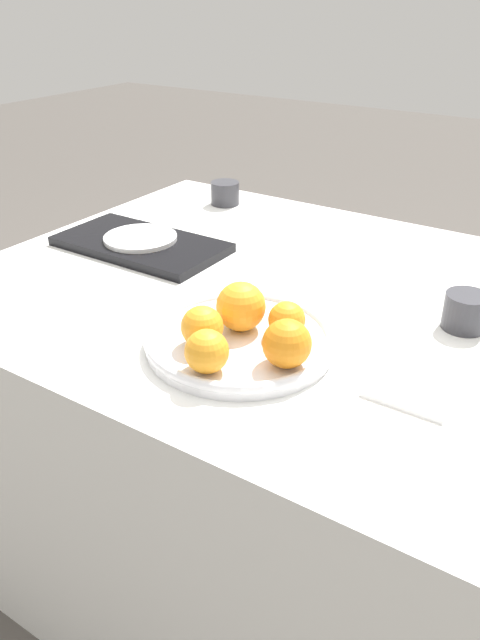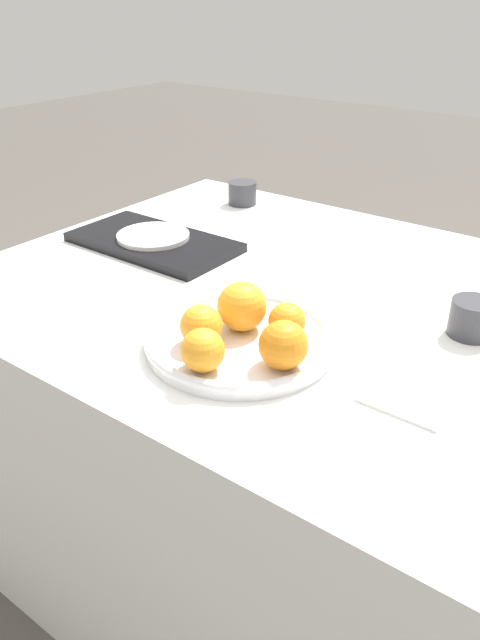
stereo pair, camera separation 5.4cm
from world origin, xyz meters
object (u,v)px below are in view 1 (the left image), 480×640
(orange_0, at_px, (241,306))
(cup_1, at_px, (225,193))
(orange_1, at_px, (287,320))
(orange_3, at_px, (287,344))
(napkin, at_px, (414,388))
(side_plate, at_px, (141,238))
(cup_2, at_px, (466,311))
(orange_4, at_px, (207,351))
(orange_2, at_px, (202,327))
(serving_tray, at_px, (141,244))
(fruit_platter, at_px, (240,339))

(orange_0, relative_size, cup_1, 1.09)
(orange_1, bearing_deg, orange_3, -60.50)
(orange_3, xyz_separation_m, napkin, (0.18, 0.07, -0.05))
(cup_1, bearing_deg, orange_0, -53.41)
(orange_1, height_order, orange_3, orange_3)
(orange_1, relative_size, cup_1, 0.80)
(side_plate, distance_m, cup_2, 0.71)
(cup_1, height_order, napkin, cup_1)
(orange_4, height_order, cup_1, orange_4)
(side_plate, bearing_deg, orange_4, -38.61)
(side_plate, xyz_separation_m, napkin, (0.70, -0.20, -0.02))
(orange_2, relative_size, orange_4, 1.02)
(orange_0, height_order, serving_tray, orange_0)
(fruit_platter, xyz_separation_m, orange_4, (0.01, -0.11, 0.04))
(orange_3, bearing_deg, orange_1, 119.50)
(orange_0, height_order, side_plate, orange_0)
(serving_tray, bearing_deg, orange_4, -38.61)
(cup_1, bearing_deg, napkin, -37.97)
(side_plate, bearing_deg, napkin, -15.92)
(orange_0, bearing_deg, orange_2, -104.29)
(side_plate, xyz_separation_m, cup_2, (0.71, 0.03, 0.01))
(orange_1, height_order, cup_2, orange_1)
(side_plate, relative_size, napkin, 1.33)
(orange_1, height_order, orange_4, orange_4)
(orange_0, relative_size, side_plate, 0.50)
(orange_4, relative_size, cup_2, 0.88)
(orange_2, distance_m, orange_4, 0.07)
(orange_2, bearing_deg, napkin, 16.33)
(napkin, bearing_deg, side_plate, 164.08)
(serving_tray, bearing_deg, orange_2, -37.13)
(fruit_platter, bearing_deg, orange_3, -17.75)
(orange_3, bearing_deg, cup_2, 58.68)
(cup_2, bearing_deg, serving_tray, -177.66)
(side_plate, xyz_separation_m, cup_1, (-0.02, 0.36, 0.01))
(fruit_platter, bearing_deg, cup_1, 126.35)
(orange_2, distance_m, side_plate, 0.48)
(orange_3, bearing_deg, orange_0, 154.30)
(serving_tray, bearing_deg, napkin, -15.92)
(orange_2, xyz_separation_m, cup_1, (-0.41, 0.66, -0.02))
(serving_tray, xyz_separation_m, side_plate, (0.00, 0.00, 0.01))
(orange_2, xyz_separation_m, napkin, (0.31, 0.09, -0.05))
(orange_0, distance_m, orange_2, 0.08)
(cup_1, bearing_deg, orange_2, -58.13)
(cup_1, bearing_deg, serving_tray, -86.50)
(orange_3, height_order, napkin, orange_3)
(fruit_platter, relative_size, orange_4, 4.71)
(fruit_platter, xyz_separation_m, orange_1, (0.06, 0.04, 0.04))
(fruit_platter, distance_m, side_plate, 0.48)
(orange_3, relative_size, cup_1, 0.99)
(orange_1, xyz_separation_m, cup_2, (0.22, 0.22, -0.02))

